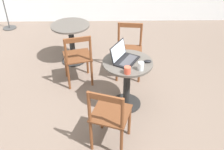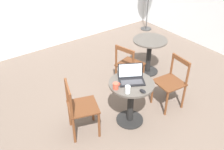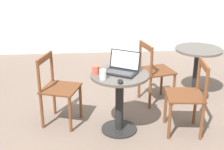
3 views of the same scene
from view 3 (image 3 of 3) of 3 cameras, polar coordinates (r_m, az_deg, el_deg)
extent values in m
plane|color=#66564C|center=(3.62, -0.54, -11.11)|extent=(16.00, 16.00, 0.00)
cylinder|color=black|center=(3.74, 1.32, -9.79)|extent=(0.42, 0.42, 0.02)
cylinder|color=black|center=(3.58, 1.36, -5.15)|extent=(0.09, 0.09, 0.66)
cylinder|color=#4C4742|center=(3.44, 1.41, -0.01)|extent=(0.65, 0.65, 0.03)
cylinder|color=black|center=(4.75, 14.76, -3.37)|extent=(0.42, 0.42, 0.02)
cylinder|color=black|center=(4.63, 15.15, 0.44)|extent=(0.09, 0.09, 0.66)
cylinder|color=#4C4742|center=(4.52, 15.57, 4.51)|extent=(0.65, 0.65, 0.03)
cylinder|color=brown|center=(3.92, -5.78, -4.79)|extent=(0.04, 0.04, 0.45)
cylinder|color=brown|center=(3.63, -7.65, -7.19)|extent=(0.04, 0.04, 0.45)
cylinder|color=brown|center=(4.05, -10.54, -4.20)|extent=(0.04, 0.04, 0.45)
cylinder|color=brown|center=(3.76, -12.72, -6.45)|extent=(0.04, 0.04, 0.45)
cube|color=#562F1A|center=(3.74, -9.38, -2.43)|extent=(0.51, 0.51, 0.02)
cylinder|color=brown|center=(3.88, -10.97, 1.61)|extent=(0.04, 0.04, 0.39)
cylinder|color=brown|center=(3.58, -13.28, -0.28)|extent=(0.04, 0.04, 0.39)
cube|color=brown|center=(3.68, -12.27, 3.00)|extent=(0.14, 0.37, 0.07)
cylinder|color=brown|center=(3.52, 10.50, -8.32)|extent=(0.04, 0.04, 0.45)
cylinder|color=brown|center=(3.83, 9.76, -5.68)|extent=(0.04, 0.04, 0.45)
cylinder|color=brown|center=(3.59, 16.15, -8.21)|extent=(0.04, 0.04, 0.45)
cylinder|color=brown|center=(3.90, 14.95, -5.64)|extent=(0.04, 0.04, 0.45)
cube|color=#562F1A|center=(3.60, 13.15, -3.66)|extent=(0.45, 0.45, 0.02)
cylinder|color=brown|center=(3.41, 16.90, -1.82)|extent=(0.04, 0.04, 0.39)
cylinder|color=brown|center=(3.72, 15.59, 0.34)|extent=(0.04, 0.04, 0.39)
cube|color=brown|center=(3.51, 16.48, 1.70)|extent=(0.07, 0.39, 0.07)
cylinder|color=brown|center=(4.59, 9.05, -0.93)|extent=(0.04, 0.04, 0.45)
cylinder|color=brown|center=(4.30, 11.24, -2.63)|extent=(0.04, 0.04, 0.45)
cylinder|color=brown|center=(4.44, 5.00, -1.51)|extent=(0.04, 0.04, 0.45)
cylinder|color=brown|center=(4.15, 6.97, -3.32)|extent=(0.04, 0.04, 0.45)
cube|color=#562F1A|center=(4.28, 8.23, 0.79)|extent=(0.49, 0.49, 0.02)
cylinder|color=brown|center=(4.29, 5.18, 3.85)|extent=(0.04, 0.04, 0.39)
cylinder|color=brown|center=(3.98, 7.25, 2.37)|extent=(0.04, 0.04, 0.39)
cube|color=brown|center=(4.09, 6.27, 5.24)|extent=(0.12, 0.38, 0.07)
cube|color=black|center=(3.44, 1.52, 0.41)|extent=(0.42, 0.36, 0.02)
cube|color=#38383D|center=(3.41, 1.38, 0.46)|extent=(0.32, 0.25, 0.00)
cube|color=black|center=(3.51, 2.39, 2.81)|extent=(0.34, 0.23, 0.21)
cube|color=silver|center=(3.51, 2.36, 2.80)|extent=(0.31, 0.20, 0.19)
ellipsoid|color=black|center=(3.19, 1.54, -1.16)|extent=(0.06, 0.10, 0.03)
cylinder|color=#C64C38|center=(3.42, -3.02, 0.93)|extent=(0.08, 0.08, 0.09)
torus|color=#C64C38|center=(3.42, -2.16, 1.02)|extent=(0.05, 0.01, 0.05)
cylinder|color=silver|center=(3.27, -1.67, 0.07)|extent=(0.07, 0.07, 0.10)
camera|label=1|loc=(4.19, -42.82, 22.10)|focal=40.00mm
camera|label=2|loc=(2.04, -71.40, 30.73)|focal=40.00mm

